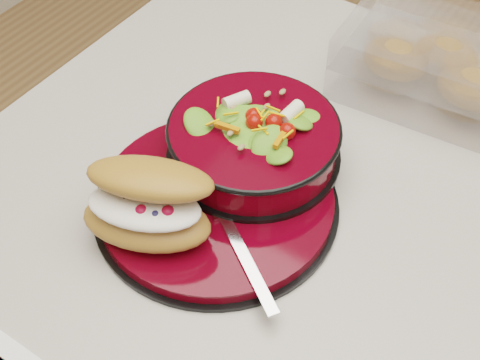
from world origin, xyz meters
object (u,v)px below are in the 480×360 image
Objects in this scene: salad_bowl at (254,136)px; croissant at (148,204)px; pastry_box at (436,63)px; fork at (238,244)px; dinner_plate at (216,201)px.

croissant is at bearing -101.55° from salad_bowl.
croissant reaches higher than pastry_box.
pastry_box is at bearing 24.46° from fork.
dinner_plate is 1.13× the size of pastry_box.
dinner_plate is at bearing 87.29° from fork.
croissant is 0.10m from fork.
pastry_box is (0.06, 0.38, 0.02)m from fork.
dinner_plate is at bearing -114.22° from pastry_box.
fork is at bearing -103.69° from pastry_box.
fork is (0.06, -0.12, -0.03)m from salad_bowl.
pastry_box reaches higher than fork.
fork is at bearing -1.47° from croissant.
croissant is at bearing -114.57° from pastry_box.
fork is (0.09, 0.03, -0.04)m from croissant.
croissant reaches higher than fork.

